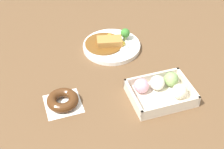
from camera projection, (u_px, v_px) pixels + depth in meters
ground_plane at (110, 77)px, 1.16m from camera, size 1.60×1.60×0.00m
curry_plate at (111, 45)px, 1.28m from camera, size 0.23×0.23×0.07m
donut_box at (161, 90)px, 1.07m from camera, size 0.21×0.16×0.06m
chocolate_ring_donut at (63, 100)px, 1.04m from camera, size 0.12×0.12×0.03m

